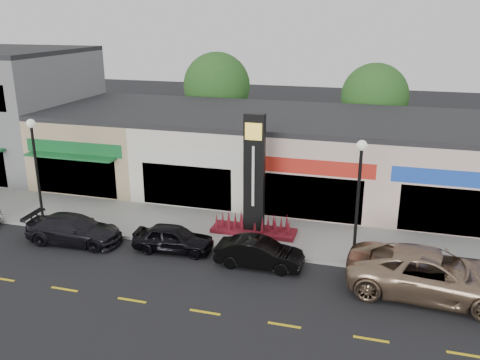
# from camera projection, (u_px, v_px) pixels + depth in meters

# --- Properties ---
(ground) EXTENTS (120.00, 120.00, 0.00)m
(ground) POSITION_uv_depth(u_px,v_px,m) (164.00, 265.00, 22.37)
(ground) COLOR black
(ground) RESTS_ON ground
(sidewalk) EXTENTS (52.00, 4.30, 0.15)m
(sidewalk) POSITION_uv_depth(u_px,v_px,m) (198.00, 226.00, 26.32)
(sidewalk) COLOR gray
(sidewalk) RESTS_ON ground
(curb) EXTENTS (52.00, 0.20, 0.15)m
(curb) POSITION_uv_depth(u_px,v_px,m) (182.00, 244.00, 24.26)
(curb) COLOR gray
(curb) RESTS_ON ground
(shop_beige) EXTENTS (7.00, 10.85, 4.80)m
(shop_beige) POSITION_uv_depth(u_px,v_px,m) (117.00, 141.00, 34.32)
(shop_beige) COLOR tan
(shop_beige) RESTS_ON ground
(shop_cream) EXTENTS (7.00, 10.01, 4.80)m
(shop_cream) POSITION_uv_depth(u_px,v_px,m) (215.00, 148.00, 32.50)
(shop_cream) COLOR beige
(shop_cream) RESTS_ON ground
(shop_pink_w) EXTENTS (7.00, 10.01, 4.80)m
(shop_pink_w) POSITION_uv_depth(u_px,v_px,m) (324.00, 156.00, 30.66)
(shop_pink_w) COLOR #C6A796
(shop_pink_w) RESTS_ON ground
(shop_pink_e) EXTENTS (7.00, 10.01, 4.80)m
(shop_pink_e) POSITION_uv_depth(u_px,v_px,m) (448.00, 165.00, 28.82)
(shop_pink_e) COLOR #C6A796
(shop_pink_e) RESTS_ON ground
(tree_rear_west) EXTENTS (5.20, 5.20, 7.83)m
(tree_rear_west) POSITION_uv_depth(u_px,v_px,m) (217.00, 86.00, 39.61)
(tree_rear_west) COLOR #382619
(tree_rear_west) RESTS_ON ground
(tree_rear_mid) EXTENTS (4.80, 4.80, 7.29)m
(tree_rear_mid) POSITION_uv_depth(u_px,v_px,m) (375.00, 97.00, 36.57)
(tree_rear_mid) COLOR #382619
(tree_rear_mid) RESTS_ON ground
(lamp_west_near) EXTENTS (0.44, 0.44, 5.47)m
(lamp_west_near) POSITION_uv_depth(u_px,v_px,m) (36.00, 161.00, 25.67)
(lamp_west_near) COLOR black
(lamp_west_near) RESTS_ON sidewalk
(lamp_east_near) EXTENTS (0.44, 0.44, 5.47)m
(lamp_east_near) POSITION_uv_depth(u_px,v_px,m) (359.00, 189.00, 21.47)
(lamp_east_near) COLOR black
(lamp_east_near) RESTS_ON sidewalk
(pylon_sign) EXTENTS (4.20, 1.30, 6.00)m
(pylon_sign) POSITION_uv_depth(u_px,v_px,m) (254.00, 192.00, 24.71)
(pylon_sign) COLOR #5B0F22
(pylon_sign) RESTS_ON sidewalk
(car_dark_sedan) EXTENTS (2.12, 4.77, 1.36)m
(car_dark_sedan) POSITION_uv_depth(u_px,v_px,m) (74.00, 229.00, 24.41)
(car_dark_sedan) COLOR black
(car_dark_sedan) RESTS_ON ground
(car_black_sedan) EXTENTS (1.76, 3.85, 1.28)m
(car_black_sedan) POSITION_uv_depth(u_px,v_px,m) (173.00, 238.00, 23.55)
(car_black_sedan) COLOR black
(car_black_sedan) RESTS_ON ground
(car_black_conv) EXTENTS (1.35, 3.84, 1.26)m
(car_black_conv) POSITION_uv_depth(u_px,v_px,m) (259.00, 253.00, 22.10)
(car_black_conv) COLOR black
(car_black_conv) RESTS_ON ground
(car_gold_suv) EXTENTS (3.39, 6.68, 1.81)m
(car_gold_suv) POSITION_uv_depth(u_px,v_px,m) (432.00, 274.00, 19.76)
(car_gold_suv) COLOR #977A60
(car_gold_suv) RESTS_ON ground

